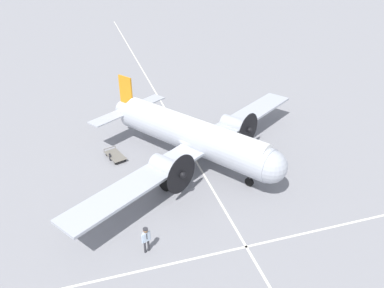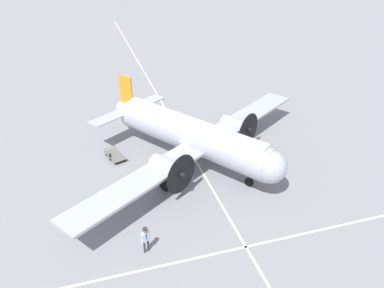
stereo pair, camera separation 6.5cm
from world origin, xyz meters
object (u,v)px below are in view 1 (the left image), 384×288
airliner_main (196,136)px  crew_foreground (146,237)px  suitcase_near_door (110,157)px  baggage_cart (115,155)px

airliner_main → crew_foreground: 10.49m
airliner_main → crew_foreground: size_ratio=12.59×
crew_foreground → suitcase_near_door: bearing=-107.9°
airliner_main → baggage_cart: (2.67, 6.32, -2.22)m
crew_foreground → suitcase_near_door: (11.21, 1.01, -0.87)m
airliner_main → suitcase_near_door: bearing=-144.7°
crew_foreground → baggage_cart: size_ratio=0.73×
airliner_main → crew_foreground: bearing=-67.7°
baggage_cart → crew_foreground: bearing=-16.0°
crew_foreground → suitcase_near_door: size_ratio=3.27×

